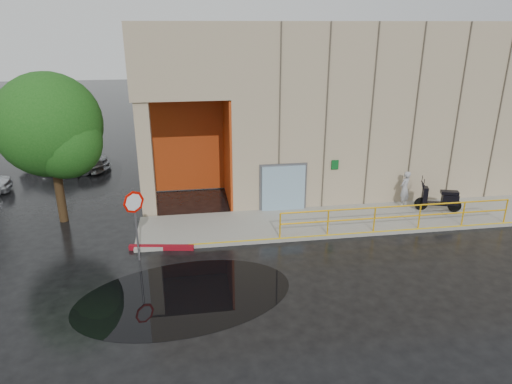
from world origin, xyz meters
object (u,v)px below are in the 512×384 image
Objects in this scene: car_c at (64,157)px; tree_near at (53,129)px; stop_sign at (135,211)px; red_curb at (161,247)px; person at (405,189)px; scooter at (440,192)px.

tree_near is (1.77, -7.64, 3.23)m from car_c.
stop_sign is 1.09× the size of red_curb.
person is at bearing -3.20° from tree_near.
stop_sign is at bearing -151.43° from scooter.
scooter is 0.39× the size of car_c.
car_c is (-5.09, 11.57, -1.16)m from stop_sign.
stop_sign is (-11.41, -3.11, 0.95)m from person.
red_curb is 0.39× the size of tree_near.
stop_sign is 2.09m from red_curb.
person is 0.26× the size of tree_near.
person is at bearing 12.68° from red_curb.
car_c is at bearing 118.24° from red_curb.
car_c is (-17.75, 9.26, -0.28)m from scooter.
stop_sign is at bearing -136.47° from red_curb.
person reaches higher than scooter.
stop_sign reaches higher than red_curb.
stop_sign is 12.70m from car_c.
stop_sign is at bearing -49.83° from tree_near.
person is at bearing 165.85° from scooter.
car_c is 8.48m from tree_near.
car_c is at bearing -62.48° from person.
person is 11.86m from stop_sign.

